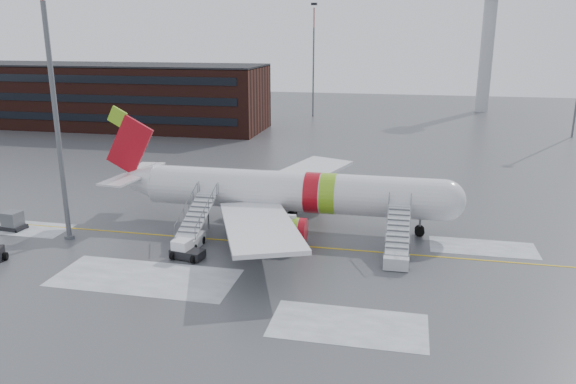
% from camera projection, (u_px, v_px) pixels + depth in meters
% --- Properties ---
extents(ground, '(260.00, 260.00, 0.00)m').
position_uv_depth(ground, '(255.00, 238.00, 51.04)').
color(ground, '#494C4F').
rests_on(ground, ground).
extents(airliner, '(35.03, 32.97, 11.18)m').
position_uv_depth(airliner, '(283.00, 192.00, 53.55)').
color(airliner, silver).
rests_on(airliner, ground).
extents(airstair_fwd, '(2.05, 7.70, 3.48)m').
position_uv_depth(airstair_fwd, '(397.00, 248.00, 45.81)').
color(airstair_fwd, '#B9BCC1').
rests_on(airstair_fwd, ground).
extents(airstair_aft, '(2.05, 7.70, 3.48)m').
position_uv_depth(airstair_aft, '(192.00, 233.00, 49.41)').
color(airstair_aft, silver).
rests_on(airstair_aft, ground).
extents(pushback_tug, '(2.91, 2.37, 1.55)m').
position_uv_depth(pushback_tug, '(186.00, 250.00, 46.40)').
color(pushback_tug, black).
rests_on(pushback_tug, ground).
extents(uld_container, '(2.29, 1.77, 1.76)m').
position_uv_depth(uld_container, '(13.00, 221.00, 53.17)').
color(uld_container, black).
rests_on(uld_container, ground).
extents(light_mast_near, '(1.20, 1.20, 25.94)m').
position_uv_depth(light_mast_near, '(53.00, 90.00, 47.44)').
color(light_mast_near, '#595B60').
rests_on(light_mast_near, ground).
extents(terminal_building, '(62.00, 16.11, 12.30)m').
position_uv_depth(terminal_building, '(108.00, 96.00, 110.15)').
color(terminal_building, '#3F1E16').
rests_on(terminal_building, ground).
extents(control_tower, '(6.40, 6.40, 30.00)m').
position_uv_depth(control_tower, '(489.00, 30.00, 129.22)').
color(control_tower, '#B2B5BA').
rests_on(control_tower, ground).
extents(light_mast_far_n, '(1.20, 1.20, 24.25)m').
position_uv_depth(light_mast_far_n, '(314.00, 53.00, 122.25)').
color(light_mast_far_n, '#595B60').
rests_on(light_mast_far_n, ground).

